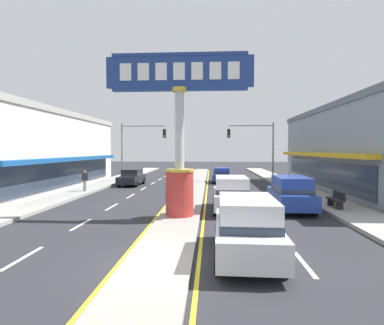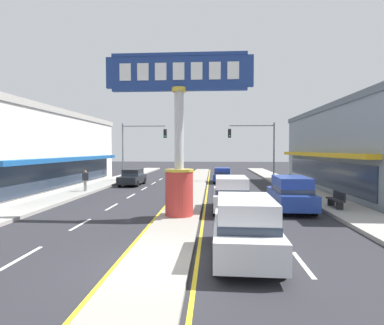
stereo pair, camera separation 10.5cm
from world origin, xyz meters
name	(u,v)px [view 1 (the left image)]	position (x,y,z in m)	size (l,w,h in m)	color
ground_plane	(158,266)	(0.00, 0.00, 0.00)	(160.00, 160.00, 0.00)	#28282D
median_strip	(193,188)	(0.00, 18.00, 0.07)	(2.01, 52.00, 0.14)	gray
sidewalk_left	(83,190)	(-8.90, 16.00, 0.09)	(2.58, 60.00, 0.18)	#9E9B93
sidewalk_right	(305,192)	(8.90, 16.00, 0.09)	(2.58, 60.00, 0.18)	#9E9B93
lane_markings	(192,191)	(0.00, 16.65, 0.00)	(8.75, 52.00, 0.01)	silver
district_sign	(179,138)	(0.00, 6.39, 3.93)	(7.15, 1.44, 7.91)	#B7332D
storefront_left	(9,151)	(-14.93, 15.85, 3.28)	(10.87, 22.32, 6.55)	silver
storefront_right	(378,149)	(14.93, 17.29, 3.45)	(10.03, 22.28, 6.89)	gray
traffic_light_left_side	(138,142)	(-6.24, 24.30, 4.25)	(4.86, 0.46, 6.20)	slate
traffic_light_right_side	(256,141)	(6.24, 24.37, 4.25)	(4.86, 0.46, 6.20)	slate
suv_near_right_lane	(291,193)	(5.96, 8.67, 0.98)	(2.02, 4.63, 1.90)	navy
suv_far_right_lane	(231,193)	(2.66, 8.37, 0.98)	(2.01, 4.62, 1.90)	silver
suv_near_left_lane	(247,227)	(2.65, 0.82, 0.98)	(2.05, 4.64, 1.90)	silver
sedan_mid_left_lane	(132,177)	(-5.96, 20.47, 0.79)	(1.91, 4.34, 1.53)	black
sedan_far_left_oncoming	(222,175)	(2.65, 23.61, 0.79)	(2.01, 4.39, 1.53)	navy
street_bench	(336,199)	(8.47, 8.83, 0.65)	(0.48, 1.60, 0.88)	#232328
pedestrian_near_kerb	(85,179)	(-8.18, 14.73, 1.09)	(0.46, 0.40, 1.60)	#B7B2AD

